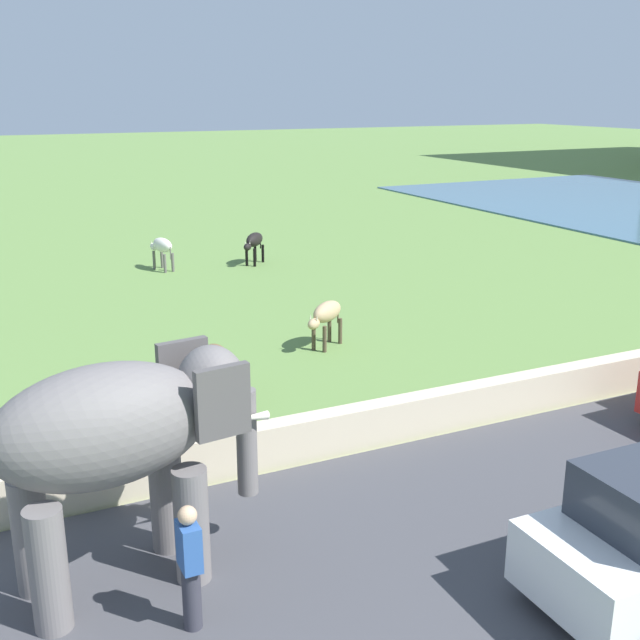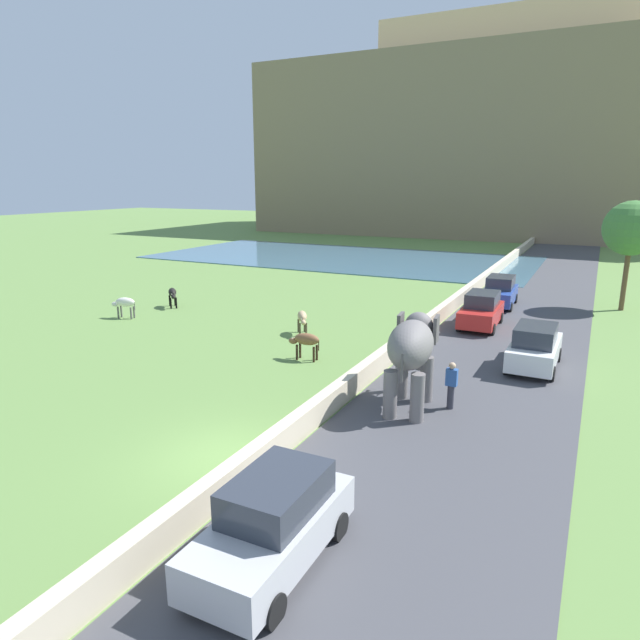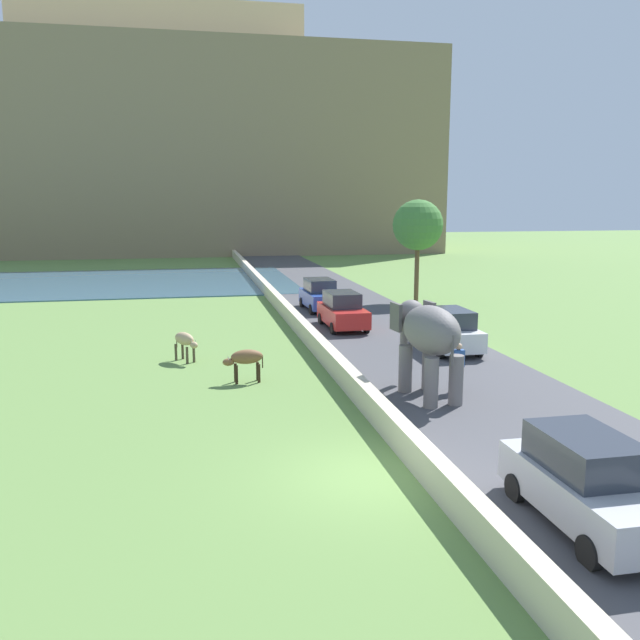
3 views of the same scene
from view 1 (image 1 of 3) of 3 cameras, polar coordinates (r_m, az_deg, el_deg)
name	(u,v)px [view 1 (image 1 of 3)]	position (r m, az deg, el deg)	size (l,w,h in m)	color
elephant	(123,437)	(9.74, -14.33, -8.34)	(1.72, 3.55, 2.99)	slate
person_beside_elephant	(190,566)	(9.32, -9.55, -17.45)	(0.36, 0.22, 1.63)	#33333D
cow_black	(254,242)	(28.16, -4.89, 5.78)	(1.23, 1.21, 1.15)	black
cow_white	(162,247)	(27.70, -11.59, 5.32)	(1.42, 0.70, 1.15)	silver
cow_tan	(326,315)	(18.78, 0.45, 0.40)	(1.05, 1.34, 1.15)	tan
cow_brown	(217,360)	(15.77, -7.59, -2.94)	(1.40, 0.50, 1.15)	brown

